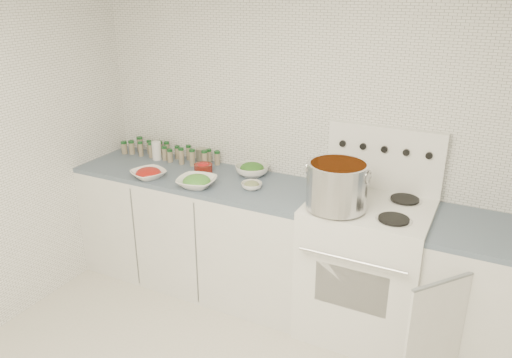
# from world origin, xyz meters

# --- Properties ---
(room_walls) EXTENTS (3.54, 3.04, 2.52)m
(room_walls) POSITION_xyz_m (0.00, 0.00, 1.56)
(room_walls) COLOR white
(room_walls) RESTS_ON ground
(counter_left) EXTENTS (1.85, 0.62, 0.90)m
(counter_left) POSITION_xyz_m (-0.82, 1.19, 0.45)
(counter_left) COLOR white
(counter_left) RESTS_ON ground
(stove) EXTENTS (0.76, 0.70, 1.36)m
(stove) POSITION_xyz_m (0.48, 1.19, 0.50)
(stove) COLOR white
(stove) RESTS_ON ground
(counter_right) EXTENTS (0.89, 0.94, 0.90)m
(counter_right) POSITION_xyz_m (1.30, 1.19, 0.45)
(counter_right) COLOR white
(counter_right) RESTS_ON ground
(stock_pot) EXTENTS (0.39, 0.37, 0.28)m
(stock_pot) POSITION_xyz_m (0.31, 1.01, 1.10)
(stock_pot) COLOR silver
(stock_pot) RESTS_ON stove
(bowl_tomato) EXTENTS (0.31, 0.31, 0.08)m
(bowl_tomato) POSITION_xyz_m (-1.10, 0.98, 0.93)
(bowl_tomato) COLOR white
(bowl_tomato) RESTS_ON counter_left
(bowl_snowpea) EXTENTS (0.30, 0.30, 0.09)m
(bowl_snowpea) POSITION_xyz_m (-0.70, 1.00, 0.94)
(bowl_snowpea) COLOR white
(bowl_snowpea) RESTS_ON counter_left
(bowl_broccoli) EXTENTS (0.32, 0.32, 0.10)m
(bowl_broccoli) POSITION_xyz_m (-0.45, 1.37, 0.95)
(bowl_broccoli) COLOR white
(bowl_broccoli) RESTS_ON counter_left
(bowl_zucchini) EXTENTS (0.17, 0.17, 0.06)m
(bowl_zucchini) POSITION_xyz_m (-0.34, 1.13, 0.93)
(bowl_zucchini) COLOR white
(bowl_zucchini) RESTS_ON counter_left
(bowl_pepper) EXTENTS (0.14, 0.14, 0.08)m
(bowl_pepper) POSITION_xyz_m (-0.80, 1.25, 0.94)
(bowl_pepper) COLOR maroon
(bowl_pepper) RESTS_ON counter_left
(salt_canister) EXTENTS (0.08, 0.08, 0.15)m
(salt_canister) POSITION_xyz_m (-1.30, 1.34, 0.97)
(salt_canister) COLOR white
(salt_canister) RESTS_ON counter_left
(tin_can) EXTENTS (0.10, 0.10, 0.11)m
(tin_can) POSITION_xyz_m (-0.95, 1.45, 0.96)
(tin_can) COLOR gray
(tin_can) RESTS_ON counter_left
(spice_cluster) EXTENTS (0.88, 0.16, 0.13)m
(spice_cluster) POSITION_xyz_m (-1.23, 1.39, 0.96)
(spice_cluster) COLOR gray
(spice_cluster) RESTS_ON counter_left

